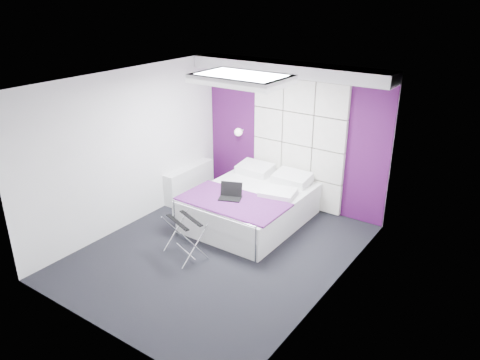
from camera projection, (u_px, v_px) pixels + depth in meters
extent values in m
plane|color=black|center=(219.00, 251.00, 7.18)|extent=(4.40, 4.40, 0.00)
plane|color=white|center=(216.00, 81.00, 6.17)|extent=(4.40, 4.40, 0.00)
plane|color=white|center=(292.00, 135.00, 8.34)|extent=(3.60, 0.00, 3.60)
plane|color=white|center=(130.00, 149.00, 7.62)|extent=(0.00, 4.40, 4.40)
plane|color=white|center=(334.00, 203.00, 5.73)|extent=(0.00, 4.40, 4.40)
cube|color=#48114A|center=(292.00, 135.00, 8.34)|extent=(3.58, 0.02, 2.58)
cube|color=white|center=(288.00, 69.00, 7.69)|extent=(3.58, 0.50, 0.20)
sphere|color=white|center=(240.00, 132.00, 8.82)|extent=(0.15, 0.15, 0.15)
cube|color=white|center=(189.00, 182.00, 8.94)|extent=(0.22, 1.20, 0.60)
cube|color=white|center=(250.00, 214.00, 8.01)|extent=(1.63, 2.04, 0.31)
cube|color=silver|center=(250.00, 199.00, 7.91)|extent=(1.67, 2.08, 0.25)
cube|color=#4F1654|center=(233.00, 202.00, 7.46)|extent=(1.73, 0.92, 0.03)
cube|color=white|center=(259.00, 170.00, 8.79)|extent=(0.45, 0.35, 0.05)
cube|color=black|center=(184.00, 220.00, 6.84)|extent=(0.61, 0.45, 0.01)
cube|color=black|center=(230.00, 198.00, 7.53)|extent=(0.35, 0.25, 0.02)
cube|color=black|center=(235.00, 188.00, 7.58)|extent=(0.35, 0.01, 0.24)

